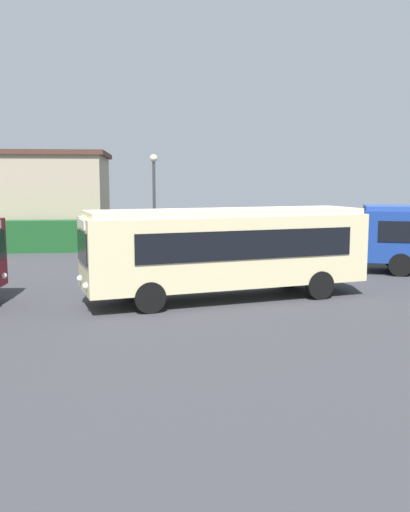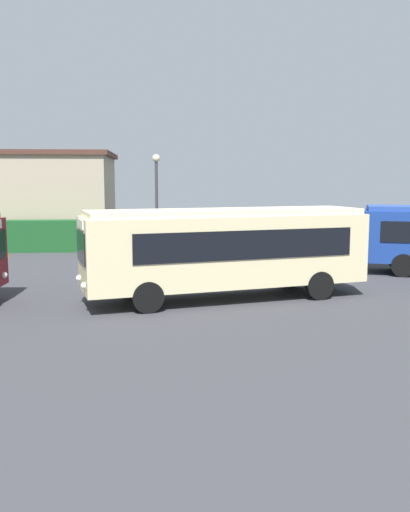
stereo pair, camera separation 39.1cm
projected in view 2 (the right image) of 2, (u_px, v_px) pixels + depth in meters
ground_plane at (234, 289)px, 21.27m from camera, size 82.69×82.69×0.00m
bus_cream at (226, 248)px, 19.36m from camera, size 10.12×4.84×3.14m
hedge_row at (208, 235)px, 33.04m from camera, size 53.34×1.06×1.83m
depot_building at (18, 198)px, 36.51m from camera, size 12.37×8.19×5.87m
traffic_cone at (6, 251)px, 30.26m from camera, size 0.36×0.36×0.60m
lamppost at (157, 197)px, 26.31m from camera, size 0.36×0.36×5.31m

